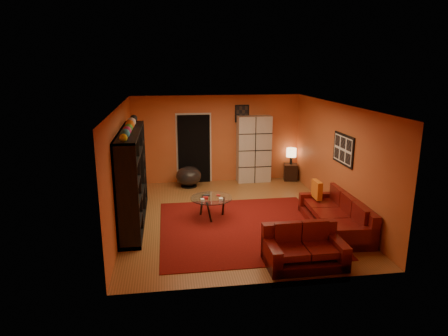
{
  "coord_description": "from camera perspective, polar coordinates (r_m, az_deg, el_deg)",
  "views": [
    {
      "loc": [
        -1.49,
        -8.69,
        3.49
      ],
      "look_at": [
        -0.21,
        0.1,
        1.16
      ],
      "focal_mm": 32.0,
      "sensor_mm": 36.0,
      "label": 1
    }
  ],
  "objects": [
    {
      "name": "tv",
      "position": [
        8.99,
        -12.65,
        -1.95
      ],
      "size": [
        0.87,
        0.11,
        0.5
      ],
      "primitive_type": "imported",
      "rotation": [
        0.0,
        0.0,
        1.57
      ],
      "color": "black",
      "rests_on": "entertainment_unit"
    },
    {
      "name": "wall_back",
      "position": [
        11.99,
        -1.01,
        4.17
      ],
      "size": [
        6.0,
        0.0,
        6.0
      ],
      "primitive_type": "plane",
      "rotation": [
        1.57,
        0.0,
        0.0
      ],
      "color": "#BB5429",
      "rests_on": "floor"
    },
    {
      "name": "wall_right",
      "position": [
        9.81,
        15.95,
        1.22
      ],
      "size": [
        0.0,
        6.0,
        6.0
      ],
      "primitive_type": "plane",
      "rotation": [
        1.57,
        0.0,
        -1.57
      ],
      "color": "#BB5429",
      "rests_on": "floor"
    },
    {
      "name": "wall_left",
      "position": [
        9.02,
        -14.47,
        0.17
      ],
      "size": [
        0.0,
        6.0,
        6.0
      ],
      "primitive_type": "plane",
      "rotation": [
        1.57,
        0.0,
        1.57
      ],
      "color": "#BB5429",
      "rests_on": "floor"
    },
    {
      "name": "sofa",
      "position": [
        9.07,
        16.02,
        -6.61
      ],
      "size": [
        1.07,
        2.36,
        0.85
      ],
      "rotation": [
        0.0,
        0.0,
        -0.05
      ],
      "color": "#520B0A",
      "rests_on": "rug"
    },
    {
      "name": "wall_art_right",
      "position": [
        9.47,
        16.7,
        2.56
      ],
      "size": [
        0.03,
        1.0,
        0.7
      ],
      "primitive_type": "cube",
      "color": "black",
      "rests_on": "wall_right"
    },
    {
      "name": "coffee_table",
      "position": [
        9.25,
        -1.82,
        -4.54
      ],
      "size": [
        0.97,
        0.97,
        0.48
      ],
      "rotation": [
        0.0,
        0.0,
        0.24
      ],
      "color": "silver",
      "rests_on": "floor"
    },
    {
      "name": "ceiling",
      "position": [
        8.86,
        1.45,
        8.93
      ],
      "size": [
        6.0,
        6.0,
        0.0
      ],
      "primitive_type": "plane",
      "rotation": [
        3.14,
        0.0,
        0.0
      ],
      "color": "white",
      "rests_on": "wall_back"
    },
    {
      "name": "throw_pillow",
      "position": [
        9.6,
        13.12,
        -3.02
      ],
      "size": [
        0.12,
        0.42,
        0.42
      ],
      "primitive_type": "cube",
      "color": "orange",
      "rests_on": "sofa"
    },
    {
      "name": "rug",
      "position": [
        8.86,
        2.75,
        -8.47
      ],
      "size": [
        3.6,
        3.6,
        0.01
      ],
      "primitive_type": "cube",
      "color": "#520A09",
      "rests_on": "floor"
    },
    {
      "name": "table_lamp",
      "position": [
        12.32,
        9.6,
        2.13
      ],
      "size": [
        0.3,
        0.3,
        0.5
      ],
      "color": "black",
      "rests_on": "side_table"
    },
    {
      "name": "doorway",
      "position": [
        11.94,
        -4.32,
        2.71
      ],
      "size": [
        0.95,
        0.1,
        2.04
      ],
      "primitive_type": "cube",
      "color": "black",
      "rests_on": "floor"
    },
    {
      "name": "wall_front",
      "position": [
        6.28,
        5.99,
        -5.81
      ],
      "size": [
        6.0,
        0.0,
        6.0
      ],
      "primitive_type": "plane",
      "rotation": [
        -1.57,
        0.0,
        0.0
      ],
      "color": "#BB5429",
      "rests_on": "floor"
    },
    {
      "name": "entertainment_unit",
      "position": [
        9.06,
        -12.95,
        -1.31
      ],
      "size": [
        0.45,
        3.0,
        2.1
      ],
      "primitive_type": "cube",
      "color": "black",
      "rests_on": "floor"
    },
    {
      "name": "loveseat",
      "position": [
        7.42,
        11.23,
        -11.18
      ],
      "size": [
        1.39,
        0.84,
        0.85
      ],
      "rotation": [
        0.0,
        0.0,
        1.58
      ],
      "color": "#520B0A",
      "rests_on": "rug"
    },
    {
      "name": "floor",
      "position": [
        9.48,
        1.35,
        -6.9
      ],
      "size": [
        6.0,
        6.0,
        0.0
      ],
      "primitive_type": "plane",
      "color": "brown",
      "rests_on": "ground"
    },
    {
      "name": "storage_cabinet",
      "position": [
        12.04,
        4.27,
        2.71
      ],
      "size": [
        1.01,
        0.46,
        2.0
      ],
      "primitive_type": "cube",
      "rotation": [
        0.0,
        0.0,
        0.02
      ],
      "color": "#BCB7AD",
      "rests_on": "floor"
    },
    {
      "name": "side_table",
      "position": [
        12.46,
        9.48,
        -0.58
      ],
      "size": [
        0.48,
        0.48,
        0.5
      ],
      "primitive_type": "cube",
      "rotation": [
        0.0,
        0.0,
        -0.23
      ],
      "color": "black",
      "rests_on": "floor"
    },
    {
      "name": "bowl_chair",
      "position": [
        11.65,
        -5.07,
        -1.16
      ],
      "size": [
        0.74,
        0.74,
        0.6
      ],
      "color": "black",
      "rests_on": "floor"
    },
    {
      "name": "wall_art_back",
      "position": [
        11.97,
        2.59,
        7.77
      ],
      "size": [
        0.42,
        0.03,
        0.52
      ],
      "primitive_type": "cube",
      "color": "black",
      "rests_on": "wall_back"
    }
  ]
}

